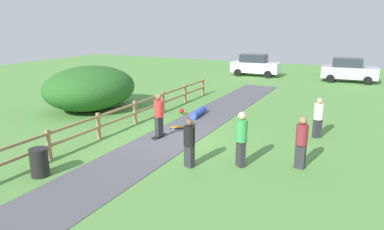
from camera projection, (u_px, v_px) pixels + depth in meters
name	position (u px, v px, depth m)	size (l,w,h in m)	color
ground_plane	(169.00, 139.00, 14.66)	(60.00, 60.00, 0.00)	#568E42
asphalt_path	(169.00, 139.00, 14.66)	(2.40, 28.00, 0.02)	#515156
wooden_fence	(118.00, 116.00, 15.61)	(0.12, 18.12, 1.10)	#997A51
bush_large	(90.00, 88.00, 19.35)	(4.47, 5.37, 2.38)	#286023
trash_bin	(39.00, 162.00, 11.02)	(0.56, 0.56, 0.90)	black
skater_riding	(159.00, 114.00, 14.49)	(0.44, 0.82, 1.83)	black
skater_fallen	(197.00, 112.00, 18.17)	(1.32, 1.66, 0.36)	blue
skateboard_loose	(179.00, 127.00, 16.01)	(0.75, 0.65, 0.08)	#BF8C19
bystander_green	(241.00, 136.00, 11.61)	(0.54, 0.54, 1.88)	#2D2D33
bystander_maroon	(301.00, 140.00, 11.47)	(0.42, 0.42, 1.75)	#2D2D33
bystander_white	(318.00, 116.00, 14.59)	(0.54, 0.54, 1.69)	#2D2D33
bystander_black	(189.00, 141.00, 11.60)	(0.48, 0.48, 1.64)	#2D2D33
parked_car_silver	(349.00, 70.00, 28.37)	(4.30, 2.20, 1.92)	#B7B7BC
parked_car_white	(255.00, 65.00, 31.68)	(4.23, 2.06, 1.92)	silver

